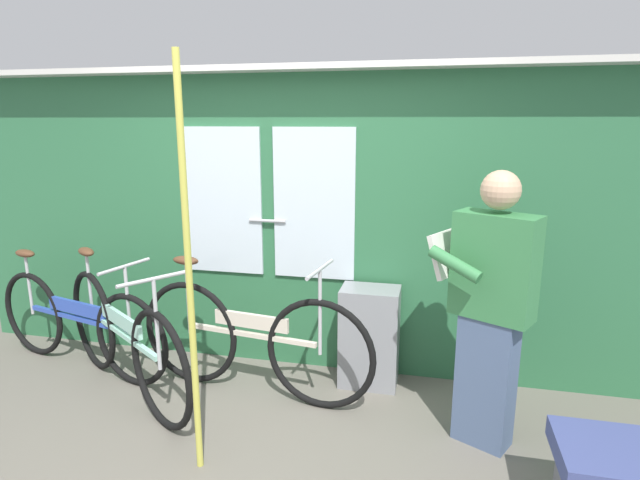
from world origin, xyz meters
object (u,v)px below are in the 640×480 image
Objects in this scene: bicycle_by_pole at (122,339)px; passenger_reading_newspaper at (490,306)px; bicycle_leaning_behind at (78,323)px; bicycle_near_door at (251,340)px; trash_bin_by_wall at (369,337)px; handrail_pole at (189,276)px.

passenger_reading_newspaper is at bearing 33.08° from bicycle_by_pole.
bicycle_leaning_behind is 0.60m from bicycle_by_pole.
bicycle_near_door reaches higher than trash_bin_by_wall.
handrail_pole is at bearing -125.02° from trash_bin_by_wall.
handrail_pole reaches higher than trash_bin_by_wall.
bicycle_leaning_behind is 0.79× the size of handrail_pole.
handrail_pole is (1.40, -0.87, 0.73)m from bicycle_leaning_behind.
trash_bin_by_wall is (2.19, 0.25, -0.01)m from bicycle_leaning_behind.
bicycle_near_door is 2.42× the size of trash_bin_by_wall.
bicycle_by_pole reaches higher than bicycle_near_door.
bicycle_by_pole is at bearing -9.93° from bicycle_leaning_behind.
bicycle_near_door is at bearing 19.70° from passenger_reading_newspaper.
handrail_pole reaches higher than bicycle_near_door.
passenger_reading_newspaper reaches higher than bicycle_by_pole.
trash_bin_by_wall is at bearing 30.72° from bicycle_near_door.
handrail_pole reaches higher than bicycle_leaning_behind.
bicycle_leaning_behind is 1.80m from handrail_pole.
bicycle_by_pole reaches higher than trash_bin_by_wall.
bicycle_leaning_behind is 2.41× the size of trash_bin_by_wall.
bicycle_by_pole is 0.97× the size of passenger_reading_newspaper.
trash_bin_by_wall is at bearing 21.38° from bicycle_leaning_behind.
bicycle_near_door is 0.89m from bicycle_by_pole.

